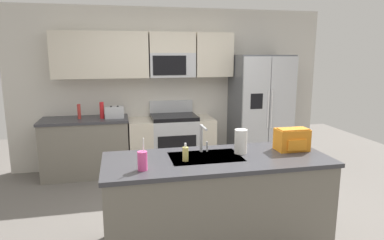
{
  "coord_description": "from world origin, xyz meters",
  "views": [
    {
      "loc": [
        -0.89,
        -3.46,
        1.87
      ],
      "look_at": [
        -0.0,
        0.6,
        1.05
      ],
      "focal_mm": 31.5,
      "sensor_mm": 36.0,
      "label": 1
    }
  ],
  "objects_px": {
    "paper_towel_roll": "(241,141)",
    "backpack": "(292,139)",
    "range_oven": "(172,143)",
    "refrigerator": "(260,111)",
    "soap_dispenser": "(185,154)",
    "pepper_mill": "(79,111)",
    "bottle_red": "(102,110)",
    "sink_faucet": "(203,136)",
    "drink_cup_pink": "(142,161)",
    "toaster": "(115,112)"
  },
  "relations": [
    {
      "from": "refrigerator",
      "to": "toaster",
      "type": "relative_size",
      "value": 6.61
    },
    {
      "from": "refrigerator",
      "to": "drink_cup_pink",
      "type": "distance_m",
      "value": 3.24
    },
    {
      "from": "range_oven",
      "to": "drink_cup_pink",
      "type": "distance_m",
      "value": 2.65
    },
    {
      "from": "paper_towel_roll",
      "to": "backpack",
      "type": "xyz_separation_m",
      "value": [
        0.55,
        -0.01,
        -0.0
      ]
    },
    {
      "from": "refrigerator",
      "to": "soap_dispenser",
      "type": "bearing_deg",
      "value": -127.25
    },
    {
      "from": "pepper_mill",
      "to": "toaster",
      "type": "bearing_deg",
      "value": -5.46
    },
    {
      "from": "range_oven",
      "to": "soap_dispenser",
      "type": "relative_size",
      "value": 8.0
    },
    {
      "from": "bottle_red",
      "to": "paper_towel_roll",
      "type": "height_order",
      "value": "bottle_red"
    },
    {
      "from": "bottle_red",
      "to": "drink_cup_pink",
      "type": "height_order",
      "value": "drink_cup_pink"
    },
    {
      "from": "toaster",
      "to": "sink_faucet",
      "type": "relative_size",
      "value": 0.99
    },
    {
      "from": "toaster",
      "to": "paper_towel_roll",
      "type": "relative_size",
      "value": 1.17
    },
    {
      "from": "bottle_red",
      "to": "pepper_mill",
      "type": "bearing_deg",
      "value": 172.03
    },
    {
      "from": "refrigerator",
      "to": "soap_dispenser",
      "type": "xyz_separation_m",
      "value": [
        -1.73,
        -2.27,
        0.04
      ]
    },
    {
      "from": "refrigerator",
      "to": "sink_faucet",
      "type": "height_order",
      "value": "refrigerator"
    },
    {
      "from": "toaster",
      "to": "pepper_mill",
      "type": "height_order",
      "value": "pepper_mill"
    },
    {
      "from": "soap_dispenser",
      "to": "pepper_mill",
      "type": "bearing_deg",
      "value": 116.51
    },
    {
      "from": "range_oven",
      "to": "refrigerator",
      "type": "bearing_deg",
      "value": -2.77
    },
    {
      "from": "bottle_red",
      "to": "sink_faucet",
      "type": "relative_size",
      "value": 0.89
    },
    {
      "from": "drink_cup_pink",
      "to": "paper_towel_roll",
      "type": "xyz_separation_m",
      "value": [
        0.99,
        0.29,
        0.04
      ]
    },
    {
      "from": "refrigerator",
      "to": "pepper_mill",
      "type": "bearing_deg",
      "value": 178.63
    },
    {
      "from": "drink_cup_pink",
      "to": "soap_dispenser",
      "type": "distance_m",
      "value": 0.44
    },
    {
      "from": "bottle_red",
      "to": "paper_towel_roll",
      "type": "xyz_separation_m",
      "value": [
        1.41,
        -2.17,
        -0.01
      ]
    },
    {
      "from": "refrigerator",
      "to": "soap_dispenser",
      "type": "relative_size",
      "value": 10.88
    },
    {
      "from": "toaster",
      "to": "pepper_mill",
      "type": "bearing_deg",
      "value": 174.54
    },
    {
      "from": "pepper_mill",
      "to": "range_oven",
      "type": "bearing_deg",
      "value": 0.1
    },
    {
      "from": "sink_faucet",
      "to": "backpack",
      "type": "xyz_separation_m",
      "value": [
        0.91,
        -0.12,
        -0.05
      ]
    },
    {
      "from": "paper_towel_roll",
      "to": "backpack",
      "type": "relative_size",
      "value": 0.75
    },
    {
      "from": "soap_dispenser",
      "to": "backpack",
      "type": "relative_size",
      "value": 0.53
    },
    {
      "from": "range_oven",
      "to": "toaster",
      "type": "xyz_separation_m",
      "value": [
        -0.89,
        -0.05,
        0.55
      ]
    },
    {
      "from": "paper_towel_roll",
      "to": "range_oven",
      "type": "bearing_deg",
      "value": 98.73
    },
    {
      "from": "range_oven",
      "to": "pepper_mill",
      "type": "xyz_separation_m",
      "value": [
        -1.41,
        -0.0,
        0.57
      ]
    },
    {
      "from": "range_oven",
      "to": "pepper_mill",
      "type": "bearing_deg",
      "value": -179.9
    },
    {
      "from": "pepper_mill",
      "to": "drink_cup_pink",
      "type": "distance_m",
      "value": 2.62
    },
    {
      "from": "soap_dispenser",
      "to": "backpack",
      "type": "height_order",
      "value": "backpack"
    },
    {
      "from": "pepper_mill",
      "to": "refrigerator",
      "type": "bearing_deg",
      "value": -1.37
    },
    {
      "from": "bottle_red",
      "to": "backpack",
      "type": "bearing_deg",
      "value": -48.05
    },
    {
      "from": "pepper_mill",
      "to": "drink_cup_pink",
      "type": "relative_size",
      "value": 0.79
    },
    {
      "from": "sink_faucet",
      "to": "backpack",
      "type": "distance_m",
      "value": 0.92
    },
    {
      "from": "bottle_red",
      "to": "paper_towel_roll",
      "type": "distance_m",
      "value": 2.59
    },
    {
      "from": "backpack",
      "to": "drink_cup_pink",
      "type": "bearing_deg",
      "value": -169.73
    },
    {
      "from": "pepper_mill",
      "to": "sink_faucet",
      "type": "height_order",
      "value": "sink_faucet"
    },
    {
      "from": "bottle_red",
      "to": "sink_faucet",
      "type": "bearing_deg",
      "value": -63.05
    },
    {
      "from": "range_oven",
      "to": "paper_towel_roll",
      "type": "bearing_deg",
      "value": -81.27
    },
    {
      "from": "drink_cup_pink",
      "to": "soap_dispenser",
      "type": "bearing_deg",
      "value": 22.41
    },
    {
      "from": "bottle_red",
      "to": "backpack",
      "type": "distance_m",
      "value": 2.94
    },
    {
      "from": "paper_towel_roll",
      "to": "sink_faucet",
      "type": "bearing_deg",
      "value": 163.76
    },
    {
      "from": "pepper_mill",
      "to": "bottle_red",
      "type": "xyz_separation_m",
      "value": [
        0.34,
        -0.05,
        0.01
      ]
    },
    {
      "from": "soap_dispenser",
      "to": "backpack",
      "type": "xyz_separation_m",
      "value": [
        1.13,
        0.11,
        0.05
      ]
    },
    {
      "from": "sink_faucet",
      "to": "soap_dispenser",
      "type": "distance_m",
      "value": 0.33
    },
    {
      "from": "pepper_mill",
      "to": "paper_towel_roll",
      "type": "bearing_deg",
      "value": -51.75
    }
  ]
}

